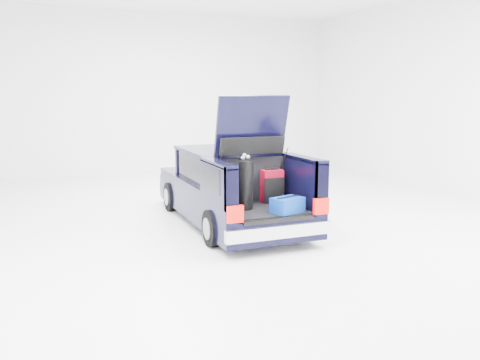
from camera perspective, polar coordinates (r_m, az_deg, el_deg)
name	(u,v)px	position (r m, az deg, el deg)	size (l,w,h in m)	color
ground	(231,223)	(9.98, -1.07, -4.82)	(14.00, 14.00, 0.00)	white
car	(229,188)	(9.93, -1.29, -0.91)	(1.87, 4.65, 2.47)	black
red_suitcase	(272,186)	(8.95, 3.60, -0.70)	(0.38, 0.24, 0.61)	maroon
black_golf_bag	(245,185)	(8.35, 0.62, -0.53)	(0.28, 0.33, 0.92)	black
blue_golf_bag	(243,186)	(8.57, 0.35, -0.70)	(0.31, 0.31, 0.78)	black
blue_duffel	(287,205)	(8.24, 5.35, -2.80)	(0.59, 0.48, 0.27)	navy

